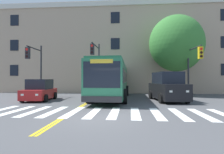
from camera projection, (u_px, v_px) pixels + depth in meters
name	position (u px, v px, depth m)	size (l,w,h in m)	color
ground_plane	(96.00, 118.00, 7.86)	(120.00, 120.00, 0.00)	#4C4C4F
crosswalk	(104.00, 112.00, 9.17)	(12.54, 3.66, 0.01)	white
lane_line_yellow_inner	(103.00, 92.00, 23.26)	(0.12, 36.00, 0.01)	gold
lane_line_yellow_outer	(104.00, 92.00, 23.25)	(0.12, 36.00, 0.01)	gold
city_bus	(112.00, 79.00, 16.18)	(3.19, 11.79, 3.20)	#28704C
car_red_near_lane	(40.00, 91.00, 14.52)	(2.26, 3.88, 1.75)	#AD1E1E
car_black_far_lane	(167.00, 87.00, 14.15)	(2.55, 4.83, 2.33)	black
traffic_light_near_corner	(193.00, 62.00, 15.84)	(0.35, 2.80, 5.08)	#28282D
traffic_light_far_corner	(36.00, 62.00, 16.51)	(0.34, 2.76, 5.15)	#28282D
traffic_light_overhead	(96.00, 60.00, 17.76)	(0.39, 3.46, 5.61)	#28282D
street_tree_curbside_large	(177.00, 44.00, 18.94)	(7.01, 6.39, 8.71)	brown
building_facade	(117.00, 51.00, 25.07)	(32.85, 6.94, 11.65)	tan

